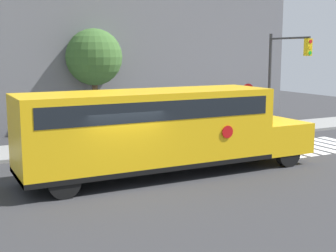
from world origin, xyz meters
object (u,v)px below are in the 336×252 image
Objects in this scene: school_bus at (159,127)px; traffic_light at (282,70)px; stop_sign at (247,100)px; tree_near_sidewalk at (94,57)px.

school_bus is 2.09× the size of traffic_light.
stop_sign is at bearing 127.61° from traffic_light.
traffic_light is at bearing 23.61° from school_bus.
school_bus is at bearing -95.32° from tree_near_sidewalk.
tree_near_sidewalk is at bearing 142.88° from traffic_light.
stop_sign is 2.39m from traffic_light.
school_bus is 9.29m from stop_sign.
stop_sign is 0.49× the size of tree_near_sidewalk.
tree_near_sidewalk reaches higher than school_bus.
school_bus reaches higher than stop_sign.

